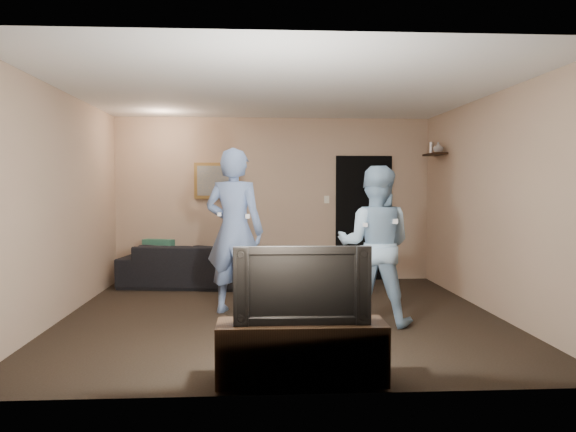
{
  "coord_description": "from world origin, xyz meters",
  "views": [
    {
      "loc": [
        -0.31,
        -6.48,
        1.51
      ],
      "look_at": [
        0.1,
        0.3,
        1.15
      ],
      "focal_mm": 35.0,
      "sensor_mm": 36.0,
      "label": 1
    }
  ],
  "objects": [
    {
      "name": "wii_player_left",
      "position": [
        -0.55,
        0.18,
        0.98
      ],
      "size": [
        0.83,
        0.67,
        1.96
      ],
      "color": "#6B86BB",
      "rests_on": "ground"
    },
    {
      "name": "wii_player_right",
      "position": [
        1.0,
        -0.44,
        0.87
      ],
      "size": [
        1.0,
        0.88,
        1.73
      ],
      "color": "#8FB2D0",
      "rests_on": "ground"
    },
    {
      "name": "wall_front",
      "position": [
        0.0,
        -2.5,
        1.3
      ],
      "size": [
        5.0,
        0.04,
        2.6
      ],
      "primitive_type": "cube",
      "color": "tan",
      "rests_on": "ground"
    },
    {
      "name": "shelf_figurine",
      "position": [
        2.39,
        1.98,
        2.09
      ],
      "size": [
        0.06,
        0.06,
        0.18
      ],
      "primitive_type": "cylinder",
      "color": "silver",
      "rests_on": "wall_shelf"
    },
    {
      "name": "painting_canvas",
      "position": [
        -0.9,
        2.45,
        1.6
      ],
      "size": [
        0.62,
        0.01,
        0.47
      ],
      "primitive_type": "cube",
      "color": "slate",
      "rests_on": "painting_frame"
    },
    {
      "name": "wall_shelf",
      "position": [
        2.39,
        1.8,
        1.99
      ],
      "size": [
        0.2,
        0.6,
        0.03
      ],
      "primitive_type": "cube",
      "color": "black",
      "rests_on": "wall_right"
    },
    {
      "name": "wall_left",
      "position": [
        -2.5,
        0.0,
        1.3
      ],
      "size": [
        0.04,
        5.0,
        2.6
      ],
      "primitive_type": "cube",
      "color": "tan",
      "rests_on": "ground"
    },
    {
      "name": "ground",
      "position": [
        0.0,
        0.0,
        0.0
      ],
      "size": [
        5.0,
        5.0,
        0.0
      ],
      "primitive_type": "plane",
      "color": "black",
      "rests_on": "ground"
    },
    {
      "name": "tv_console",
      "position": [
        0.04,
        -2.28,
        0.25
      ],
      "size": [
        1.29,
        0.42,
        0.46
      ],
      "primitive_type": "cube",
      "rotation": [
        0.0,
        0.0,
        -0.01
      ],
      "color": "black",
      "rests_on": "ground"
    },
    {
      "name": "light_switch",
      "position": [
        0.85,
        2.48,
        1.3
      ],
      "size": [
        0.08,
        0.02,
        0.12
      ],
      "primitive_type": "cube",
      "color": "silver",
      "rests_on": "wall_back"
    },
    {
      "name": "wall_right",
      "position": [
        2.5,
        0.0,
        1.3
      ],
      "size": [
        0.04,
        5.0,
        2.6
      ],
      "primitive_type": "cube",
      "color": "tan",
      "rests_on": "ground"
    },
    {
      "name": "sofa",
      "position": [
        -1.19,
        2.0,
        0.32
      ],
      "size": [
        2.3,
        1.16,
        0.64
      ],
      "primitive_type": "imported",
      "rotation": [
        0.0,
        0.0,
        3.0
      ],
      "color": "black",
      "rests_on": "ground"
    },
    {
      "name": "painting_frame",
      "position": [
        -0.9,
        2.48,
        1.6
      ],
      "size": [
        0.72,
        0.05,
        0.57
      ],
      "primitive_type": "cube",
      "color": "olive",
      "rests_on": "wall_back"
    },
    {
      "name": "ceiling",
      "position": [
        0.0,
        0.0,
        2.6
      ],
      "size": [
        5.0,
        5.0,
        0.04
      ],
      "primitive_type": "cube",
      "color": "silver",
      "rests_on": "wall_back"
    },
    {
      "name": "throw_pillow",
      "position": [
        -1.75,
        2.0,
        0.48
      ],
      "size": [
        0.49,
        0.3,
        0.47
      ],
      "primitive_type": "cube",
      "rotation": [
        0.0,
        0.0,
        -0.35
      ],
      "color": "#1A503F",
      "rests_on": "sofa"
    },
    {
      "name": "shelf_vase",
      "position": [
        2.39,
        1.65,
        2.08
      ],
      "size": [
        0.18,
        0.18,
        0.15
      ],
      "primitive_type": "imported",
      "rotation": [
        0.0,
        0.0,
        -0.23
      ],
      "color": "#B5B4B9",
      "rests_on": "wall_shelf"
    },
    {
      "name": "doorway",
      "position": [
        1.45,
        2.47,
        1.0
      ],
      "size": [
        0.9,
        0.06,
        2.0
      ],
      "primitive_type": "cube",
      "color": "black",
      "rests_on": "ground"
    },
    {
      "name": "television",
      "position": [
        0.04,
        -2.28,
        0.77
      ],
      "size": [
        1.02,
        0.14,
        0.59
      ],
      "primitive_type": "imported",
      "rotation": [
        0.0,
        0.0,
        -0.01
      ],
      "color": "black",
      "rests_on": "tv_console"
    },
    {
      "name": "wall_back",
      "position": [
        0.0,
        2.5,
        1.3
      ],
      "size": [
        5.0,
        0.04,
        2.6
      ],
      "primitive_type": "cube",
      "color": "tan",
      "rests_on": "ground"
    }
  ]
}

